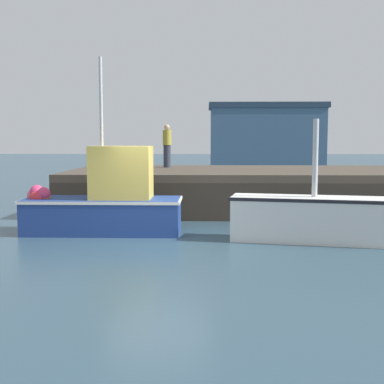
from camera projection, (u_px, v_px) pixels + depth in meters
The scene contains 6 objects.
ground at pixel (158, 246), 12.34m from camera, with size 120.00×160.00×0.10m.
pier at pixel (246, 177), 18.18m from camera, with size 12.71×6.16×1.45m.
fishing_boat_near_left at pixel (106, 202), 13.72m from camera, with size 4.33×1.53×4.71m.
fishing_boat_near_right at pixel (314, 218), 12.52m from camera, with size 4.24×1.83×3.04m.
dockworker at pixel (167, 146), 19.92m from camera, with size 0.34×0.34×1.69m.
warehouse at pixel (266, 135), 47.19m from camera, with size 10.74×4.67×5.90m.
Camera 1 is at (1.13, -12.12, 2.52)m, focal length 47.33 mm.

